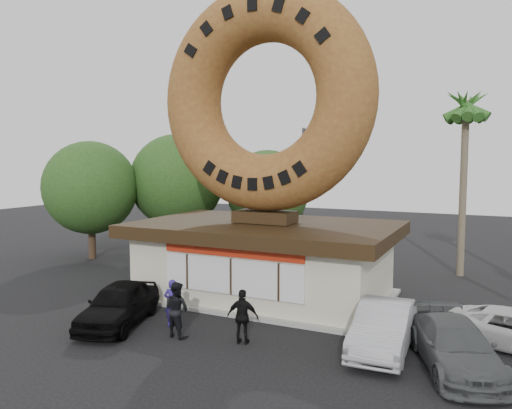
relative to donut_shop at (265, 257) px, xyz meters
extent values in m
plane|color=black|center=(0.00, -5.98, -1.77)|extent=(90.00, 90.00, 0.00)
cube|color=beige|center=(0.00, 0.02, -0.27)|extent=(10.00, 6.00, 3.00)
cube|color=#999993|center=(0.00, 0.02, -1.69)|extent=(10.60, 6.60, 0.15)
cube|color=#3F3F3F|center=(0.00, 0.02, 1.28)|extent=(10.00, 6.00, 0.10)
cube|color=black|center=(0.00, 0.02, 1.23)|extent=(11.20, 7.20, 0.55)
cube|color=silver|center=(0.00, -3.03, -0.22)|extent=(6.00, 0.12, 1.40)
cube|color=#B5260F|center=(0.00, -3.05, 0.78)|extent=(6.00, 0.10, 0.45)
cube|color=black|center=(0.00, 0.02, 1.78)|extent=(2.60, 1.40, 0.50)
torus|color=olive|center=(0.00, 0.02, 6.85)|extent=(9.64, 2.46, 9.64)
cylinder|color=#473321|center=(-9.50, 7.02, -0.12)|extent=(0.44, 0.44, 3.30)
sphere|color=#204017|center=(-9.50, 7.02, 2.88)|extent=(6.00, 6.00, 6.00)
cylinder|color=#473321|center=(-4.00, 9.02, -0.34)|extent=(0.44, 0.44, 2.86)
sphere|color=#204017|center=(-4.00, 9.02, 2.26)|extent=(5.20, 5.20, 5.20)
cylinder|color=#473321|center=(-13.00, 3.02, -0.23)|extent=(0.44, 0.44, 3.08)
sphere|color=#204017|center=(-13.00, 3.02, 2.57)|extent=(5.60, 5.60, 5.60)
cylinder|color=#726651|center=(7.50, 8.02, 2.73)|extent=(0.36, 0.36, 9.00)
cylinder|color=#59595E|center=(-2.00, 10.02, 2.23)|extent=(0.18, 0.18, 8.00)
cylinder|color=#59595E|center=(-1.10, 10.02, 6.13)|extent=(1.80, 0.12, 0.12)
cube|color=#59595E|center=(-0.20, 10.02, 6.08)|extent=(0.45, 0.20, 0.12)
imported|color=navy|center=(-1.32, -5.07, -0.90)|extent=(0.73, 0.60, 1.74)
imported|color=black|center=(-0.59, -5.85, -0.81)|extent=(1.02, 0.85, 1.90)
imported|color=black|center=(1.74, -5.45, -0.86)|extent=(1.13, 0.64, 1.81)
imported|color=black|center=(-3.21, -5.77, -0.99)|extent=(3.09, 4.87, 1.54)
imported|color=#ACADB2|center=(6.01, -3.98, -1.01)|extent=(1.82, 4.65, 1.51)
imported|color=#505355|center=(8.19, -4.55, -1.08)|extent=(3.44, 5.08, 1.37)
camera|label=1|loc=(9.11, -19.59, 4.30)|focal=35.00mm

